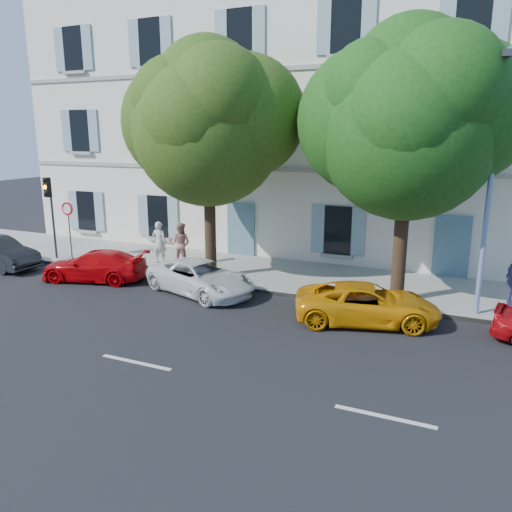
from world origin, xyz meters
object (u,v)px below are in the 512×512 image
at_px(street_lamp, 491,174).
at_px(tree_right, 408,131).
at_px(road_sign, 68,218).
at_px(pedestrian_b, 181,244).
at_px(traffic_light, 49,200).
at_px(car_white_coupe, 201,277).
at_px(tree_left, 208,131).
at_px(car_red_coupe, 95,266).
at_px(pedestrian_a, 159,242).
at_px(car_yellow_supercar, 367,304).

bearing_deg(street_lamp, tree_right, 170.23).
xyz_separation_m(road_sign, pedestrian_b, (4.93, 1.08, -0.90)).
xyz_separation_m(traffic_light, pedestrian_b, (5.58, 1.40, -1.67)).
bearing_deg(car_white_coupe, tree_left, 34.78).
bearing_deg(traffic_light, car_red_coupe, -23.09).
bearing_deg(road_sign, traffic_light, -153.62).
relative_size(traffic_light, pedestrian_a, 1.98).
xyz_separation_m(tree_left, road_sign, (-6.95, 0.02, -3.62)).
bearing_deg(traffic_light, tree_right, 0.96).
xyz_separation_m(car_red_coupe, street_lamp, (13.36, 1.35, 3.77)).
relative_size(road_sign, pedestrian_a, 1.39).
distance_m(car_yellow_supercar, street_lamp, 5.05).
bearing_deg(pedestrian_a, car_yellow_supercar, 156.57).
distance_m(car_red_coupe, pedestrian_b, 3.58).
bearing_deg(road_sign, tree_left, -0.20).
xyz_separation_m(car_red_coupe, car_white_coupe, (4.51, 0.22, 0.00)).
height_order(tree_right, pedestrian_a, tree_right).
bearing_deg(car_white_coupe, pedestrian_b, 61.10).
xyz_separation_m(car_red_coupe, pedestrian_b, (2.02, 2.92, 0.45)).
relative_size(car_red_coupe, street_lamp, 0.54).
distance_m(car_yellow_supercar, traffic_light, 14.22).
xyz_separation_m(car_white_coupe, pedestrian_b, (-2.49, 2.70, 0.45)).
xyz_separation_m(road_sign, street_lamp, (16.28, -0.49, 2.42)).
height_order(car_red_coupe, car_yellow_supercar, car_yellow_supercar).
bearing_deg(road_sign, street_lamp, -1.73).
bearing_deg(road_sign, car_yellow_supercar, -8.76).
bearing_deg(pedestrian_a, road_sign, 6.83).
xyz_separation_m(traffic_light, road_sign, (0.65, 0.32, -0.77)).
bearing_deg(tree_right, car_yellow_supercar, -106.23).
relative_size(car_white_coupe, car_yellow_supercar, 1.00).
xyz_separation_m(tree_right, road_sign, (-13.88, 0.08, -3.61)).
distance_m(car_white_coupe, pedestrian_b, 3.70).
height_order(tree_right, street_lamp, tree_right).
height_order(car_yellow_supercar, tree_left, tree_left).
xyz_separation_m(car_white_coupe, street_lamp, (8.85, 1.13, 3.77)).
height_order(car_white_coupe, street_lamp, street_lamp).
distance_m(car_yellow_supercar, tree_left, 8.31).
distance_m(street_lamp, pedestrian_a, 12.79).
bearing_deg(tree_left, road_sign, 179.80).
relative_size(road_sign, street_lamp, 0.33).
relative_size(car_red_coupe, car_white_coupe, 0.95).
height_order(tree_left, pedestrian_a, tree_left).
height_order(street_lamp, pedestrian_a, street_lamp).
distance_m(car_red_coupe, tree_left, 6.66).
bearing_deg(road_sign, car_red_coupe, -32.29).
height_order(car_red_coupe, pedestrian_a, pedestrian_a).
bearing_deg(car_white_coupe, tree_right, -58.24).
height_order(tree_left, pedestrian_b, tree_left).
height_order(tree_right, road_sign, tree_right).
xyz_separation_m(car_yellow_supercar, tree_right, (0.57, 1.97, 4.96)).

